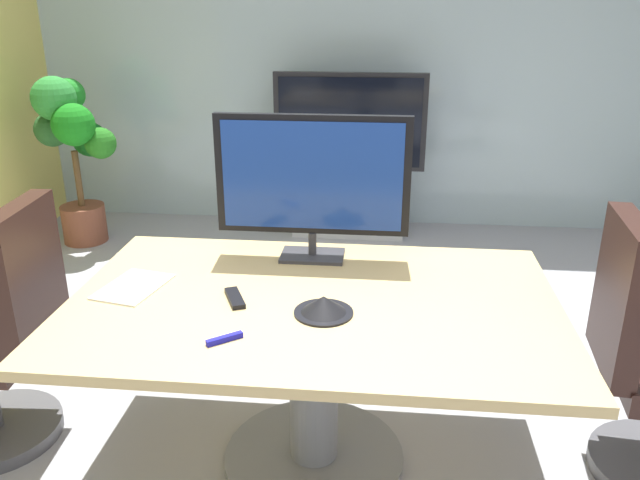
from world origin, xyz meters
The scene contains 11 objects.
ground_plane centered at (0.00, 0.00, 0.00)m, with size 7.02×7.02×0.00m, color #99999E.
wall_back_glass_partition centered at (0.00, 3.01, 1.43)m, with size 5.24×0.10×2.87m, color #9EB2B7.
conference_table centered at (0.07, -0.16, 0.56)m, with size 1.88×1.20×0.75m.
office_chair_left centered at (-1.26, -0.15, 0.46)m, with size 0.61×0.59×1.09m.
tv_monitor centered at (0.02, 0.27, 1.11)m, with size 0.84×0.18×0.64m.
wall_display_unit centered at (0.05, 2.65, 0.44)m, with size 1.20×0.36×1.31m.
potted_plant centered at (-2.04, 2.23, 0.81)m, with size 0.64×0.65×1.31m.
conference_phone centered at (0.12, -0.27, 0.79)m, with size 0.22×0.22×0.07m.
remote_control centered at (-0.23, -0.19, 0.76)m, with size 0.05×0.17×0.02m, color black.
whiteboard_marker centered at (-0.19, -0.51, 0.76)m, with size 0.13×0.02×0.02m, color #1919A5.
paper_notepad centered at (-0.66, -0.13, 0.76)m, with size 0.21×0.30×0.01m, color white.
Camera 1 is at (0.32, -2.34, 1.84)m, focal length 35.60 mm.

